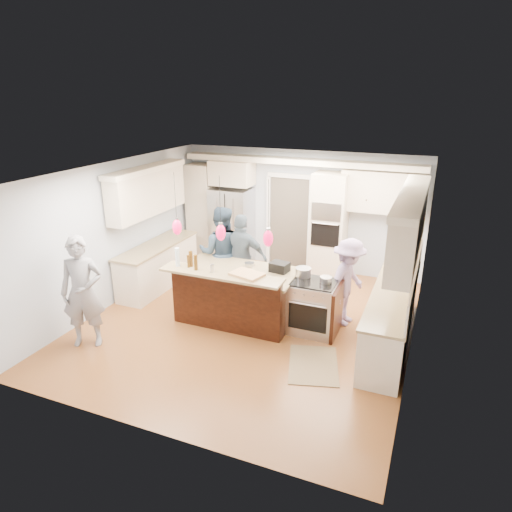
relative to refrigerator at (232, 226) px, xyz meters
The scene contains 23 objects.
ground_plane 3.19m from the refrigerator, 59.58° to the right, with size 6.00×6.00×0.00m, color #99582A.
room_shell 3.20m from the refrigerator, 59.58° to the right, with size 5.54×6.04×2.72m.
refrigerator is the anchor object (origin of this frame).
oven_column 2.31m from the refrigerator, ahead, with size 0.72×0.69×2.30m.
back_upper_cabinets 1.12m from the refrigerator, ahead, with size 5.30×0.61×2.54m.
right_counter_run 4.63m from the refrigerator, 30.36° to the right, with size 0.64×3.10×2.51m.
left_cabinets 2.05m from the refrigerator, 115.94° to the right, with size 0.64×2.30×2.51m.
kitchen_island 2.91m from the refrigerator, 63.07° to the right, with size 2.10×1.46×1.12m.
island_range 3.71m from the refrigerator, 42.59° to the right, with size 0.82×0.71×0.92m.
pendant_lights 3.53m from the refrigerator, 67.57° to the right, with size 1.75×0.15×1.03m.
person_bar_end 4.32m from the refrigerator, 97.90° to the right, with size 0.67×0.44×1.83m, color gray.
person_far_left 1.89m from the refrigerator, 71.10° to the right, with size 0.90×0.70×1.84m, color #27394C.
person_far_right 2.08m from the refrigerator, 59.60° to the right, with size 1.01×0.42×1.73m, color #465762.
person_range_side 3.73m from the refrigerator, 32.27° to the right, with size 1.01×0.58×1.57m, color #9077A0.
floor_rug 4.69m from the refrigerator, 49.58° to the right, with size 0.73×1.06×0.01m, color olive.
water_bottle 3.23m from the refrigerator, 81.29° to the right, with size 0.08×0.08×0.32m, color silver.
beer_bottle_a 3.20m from the refrigerator, 77.29° to the right, with size 0.07×0.07×0.27m, color #4C300D.
beer_bottle_b 3.34m from the refrigerator, 75.11° to the right, with size 0.06×0.06×0.26m, color #4C300D.
beer_bottle_c 3.24m from the refrigerator, 77.77° to the right, with size 0.05×0.05×0.21m, color #4C300D.
drink_can 3.40m from the refrigerator, 70.28° to the right, with size 0.07×0.07×0.13m, color #B7B7BC.
cutting_board 3.56m from the refrigerator, 60.93° to the right, with size 0.50×0.36×0.04m, color tan.
pot_large 3.39m from the refrigerator, 43.80° to the right, with size 0.27×0.27×0.16m, color #B7B7BC.
pot_small 3.77m from the refrigerator, 40.54° to the right, with size 0.20×0.20×0.10m, color #B7B7BC.
Camera 1 is at (2.87, -6.67, 3.92)m, focal length 32.00 mm.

